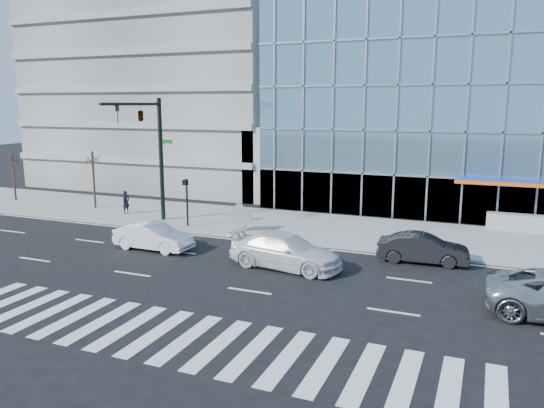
{
  "coord_description": "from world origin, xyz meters",
  "views": [
    {
      "loc": [
        9.0,
        -23.26,
        7.74
      ],
      "look_at": [
        -1.88,
        3.0,
        2.38
      ],
      "focal_mm": 35.0,
      "sensor_mm": 36.0,
      "label": 1
    }
  ],
  "objects": [
    {
      "name": "street_tree_far",
      "position": [
        -26.0,
        7.5,
        3.45
      ],
      "size": [
        1.1,
        1.1,
        3.87
      ],
      "color": "#332319",
      "rests_on": "sidewalk"
    },
    {
      "name": "traffic_signal",
      "position": [
        -11.0,
        4.57,
        6.16
      ],
      "size": [
        1.14,
        5.74,
        8.0
      ],
      "color": "black",
      "rests_on": "sidewalk"
    },
    {
      "name": "pedestrian",
      "position": [
        -14.54,
        6.69,
        0.96
      ],
      "size": [
        0.49,
        0.65,
        1.61
      ],
      "primitive_type": "imported",
      "rotation": [
        0.0,
        0.0,
        1.38
      ],
      "color": "black",
      "rests_on": "sidewalk"
    },
    {
      "name": "tilted_panel",
      "position": [
        -4.84,
        5.0,
        1.07
      ],
      "size": [
        1.84,
        0.22,
        1.84
      ],
      "primitive_type": "cube",
      "rotation": [
        0.0,
        0.77,
        -0.09
      ],
      "color": "gray",
      "rests_on": "sidewalk"
    },
    {
      "name": "parking_garage",
      "position": [
        -20.0,
        26.0,
        10.0
      ],
      "size": [
        24.0,
        24.0,
        20.0
      ],
      "primitive_type": "cube",
      "color": "gray",
      "rests_on": "ground"
    },
    {
      "name": "white_sedan",
      "position": [
        -7.53,
        -0.09,
        0.72
      ],
      "size": [
        4.43,
        1.66,
        1.45
      ],
      "primitive_type": "imported",
      "rotation": [
        0.0,
        0.0,
        1.54
      ],
      "color": "white",
      "rests_on": "ground"
    },
    {
      "name": "ground",
      "position": [
        0.0,
        0.0,
        0.0
      ],
      "size": [
        160.0,
        160.0,
        0.0
      ],
      "primitive_type": "plane",
      "color": "black",
      "rests_on": "ground"
    },
    {
      "name": "ped_signal_post",
      "position": [
        -8.5,
        4.94,
        2.14
      ],
      "size": [
        0.3,
        0.33,
        3.0
      ],
      "color": "black",
      "rests_on": "sidewalk"
    },
    {
      "name": "sidewalk",
      "position": [
        0.0,
        8.0,
        0.07
      ],
      "size": [
        120.0,
        8.0,
        0.15
      ],
      "primitive_type": "cube",
      "color": "gray",
      "rests_on": "ground"
    },
    {
      "name": "white_suv",
      "position": [
        0.22,
        -0.35,
        0.81
      ],
      "size": [
        5.81,
        2.91,
        1.62
      ],
      "primitive_type": "imported",
      "rotation": [
        0.0,
        0.0,
        1.45
      ],
      "color": "white",
      "rests_on": "ground"
    },
    {
      "name": "street_tree_near",
      "position": [
        -18.0,
        7.5,
        3.78
      ],
      "size": [
        1.1,
        1.1,
        4.23
      ],
      "color": "#332319",
      "rests_on": "sidewalk"
    },
    {
      "name": "dark_sedan",
      "position": [
        6.22,
        3.0,
        0.72
      ],
      "size": [
        4.47,
        1.79,
        1.44
      ],
      "primitive_type": "imported",
      "rotation": [
        0.0,
        0.0,
        1.63
      ],
      "color": "black",
      "rests_on": "ground"
    },
    {
      "name": "tower_backdrop",
      "position": [
        -30.0,
        70.0,
        24.0
      ],
      "size": [
        14.0,
        14.0,
        48.0
      ],
      "primitive_type": "cube",
      "color": "gray",
      "rests_on": "ground"
    },
    {
      "name": "ramp_block",
      "position": [
        -6.0,
        18.0,
        3.0
      ],
      "size": [
        6.0,
        8.0,
        6.0
      ],
      "primitive_type": "cube",
      "color": "gray",
      "rests_on": "ground"
    }
  ]
}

